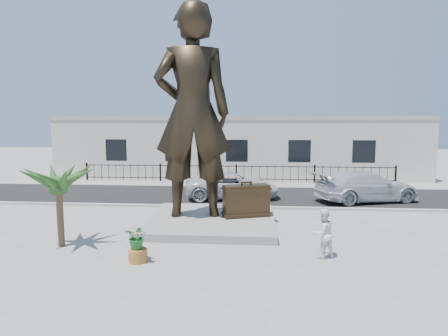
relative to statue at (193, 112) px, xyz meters
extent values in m
plane|color=#9E9991|center=(1.28, -1.78, -4.62)|extent=(100.00, 100.00, 0.00)
cube|color=black|center=(1.28, 6.22, -4.61)|extent=(40.00, 7.00, 0.01)
cube|color=#A5A399|center=(1.28, 2.72, -4.56)|extent=(40.00, 0.25, 0.12)
cube|color=#9E9991|center=(1.28, 10.22, -4.61)|extent=(40.00, 2.50, 0.02)
cube|color=gray|center=(0.78, -0.28, -4.47)|extent=(5.20, 5.20, 0.30)
cube|color=black|center=(1.28, 11.02, -4.02)|extent=(22.00, 0.10, 1.20)
cube|color=silver|center=(1.28, 15.22, -2.42)|extent=(28.00, 7.00, 4.40)
imported|color=black|center=(0.00, 0.00, 0.00)|extent=(3.43, 2.52, 8.64)
cube|color=#322415|center=(2.23, -0.05, -3.65)|extent=(1.99, 1.20, 1.34)
imported|color=white|center=(4.69, -3.86, -3.85)|extent=(0.93, 0.85, 1.54)
imported|color=silver|center=(1.33, 5.20, -3.89)|extent=(5.45, 3.11, 1.43)
imported|color=silver|center=(8.55, 4.97, -3.80)|extent=(5.97, 3.78, 1.61)
imported|color=orange|center=(-0.55, 10.55, -3.66)|extent=(1.31, 0.90, 1.87)
cylinder|color=#A8682C|center=(-0.94, -4.70, -4.42)|extent=(0.56, 0.56, 0.40)
imported|color=#1F6024|center=(-0.94, -4.70, -3.84)|extent=(0.81, 0.75, 0.75)
camera|label=1|loc=(2.54, -15.36, -0.46)|focal=30.00mm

